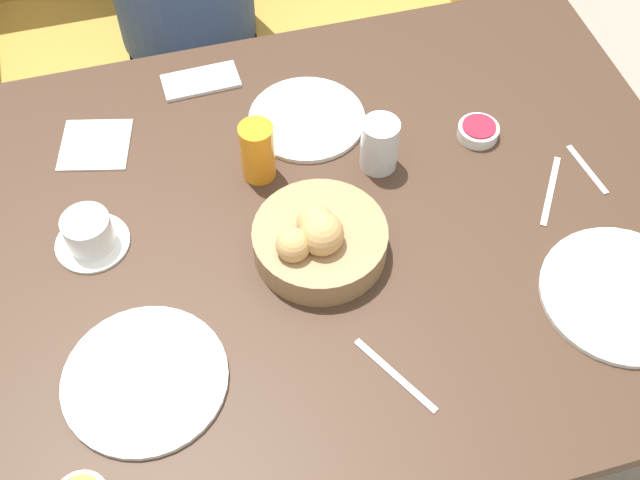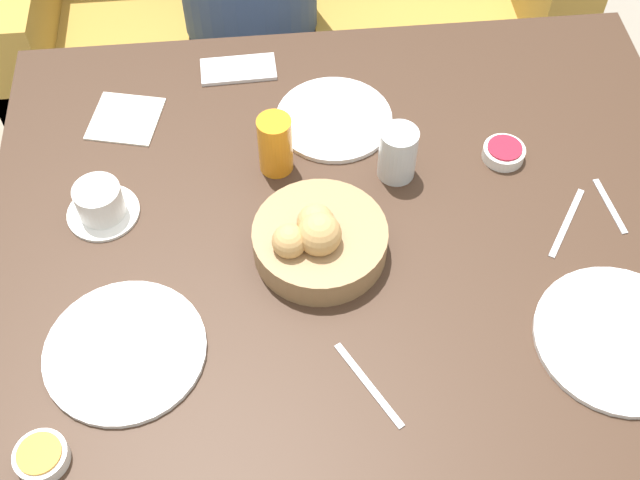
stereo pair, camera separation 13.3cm
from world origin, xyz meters
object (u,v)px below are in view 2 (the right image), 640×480
couch (286,18)px  plate_near_right (619,339)px  juice_glass (275,145)px  coffee_cup (100,203)px  bread_basket (318,239)px  jam_bowl_honey (41,457)px  plate_near_left (125,351)px  spoon_coffee (610,207)px  jam_bowl_berry (504,152)px  fork_silver (368,385)px  knife_silver (567,223)px  plate_far_center (334,119)px  napkin (126,119)px  cell_phone (238,69)px  water_tumbler (398,153)px

couch → plate_near_right: size_ratio=5.74×
juice_glass → coffee_cup: juice_glass is taller
bread_basket → coffee_cup: bread_basket is taller
juice_glass → coffee_cup: size_ratio=0.92×
jam_bowl_honey → couch: bearing=73.4°
plate_near_left → jam_bowl_honey: (-0.11, -0.16, 0.01)m
spoon_coffee → jam_bowl_berry: bearing=140.0°
plate_near_left → fork_silver: plate_near_left is taller
juice_glass → knife_silver: size_ratio=0.81×
jam_bowl_honey → plate_near_left: bearing=56.3°
coffee_cup → spoon_coffee: 0.89m
jam_bowl_honey → fork_silver: jam_bowl_honey is taller
couch → knife_silver: (0.42, -1.13, 0.42)m
jam_bowl_honey → jam_bowl_berry: bearing=32.7°
bread_basket → plate_far_center: (0.06, 0.30, -0.03)m
coffee_cup → fork_silver: bearing=-41.6°
jam_bowl_honey → spoon_coffee: (0.94, 0.37, -0.01)m
coffee_cup → couch: bearing=69.8°
bread_basket → plate_far_center: size_ratio=1.01×
napkin → coffee_cup: bearing=-97.0°
napkin → couch: bearing=66.3°
plate_near_right → jam_bowl_honey: size_ratio=3.45×
plate_near_right → napkin: 0.97m
bread_basket → plate_near_right: bread_basket is taller
juice_glass → fork_silver: bearing=-76.4°
fork_silver → spoon_coffee: same height
jam_bowl_honey → cell_phone: 0.84m
plate_near_left → plate_near_right: 0.77m
plate_far_center → jam_bowl_honey: 0.79m
juice_glass → knife_silver: (0.49, -0.18, -0.06)m
water_tumbler → coffee_cup: 0.52m
jam_bowl_berry → spoon_coffee: size_ratio=0.62×
water_tumbler → coffee_cup: size_ratio=0.82×
coffee_cup → napkin: coffee_cup is taller
bread_basket → spoon_coffee: size_ratio=1.81×
coffee_cup → knife_silver: 0.81m
jam_bowl_honey → napkin: jam_bowl_honey is taller
coffee_cup → napkin: bearing=83.0°
juice_glass → jam_bowl_berry: (0.42, -0.02, -0.05)m
jam_bowl_honey → bread_basket: bearing=37.2°
plate_near_right → jam_bowl_berry: jam_bowl_berry is taller
bread_basket → plate_far_center: 0.31m
bread_basket → coffee_cup: size_ratio=1.78×
couch → cell_phone: size_ratio=9.97×
couch → knife_silver: 1.28m
napkin → cell_phone: cell_phone is taller
couch → spoon_coffee: (0.51, -1.10, 0.42)m
bread_basket → fork_silver: bearing=-78.3°
bread_basket → jam_bowl_berry: (0.36, 0.18, -0.03)m
water_tumbler → cell_phone: size_ratio=0.68×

